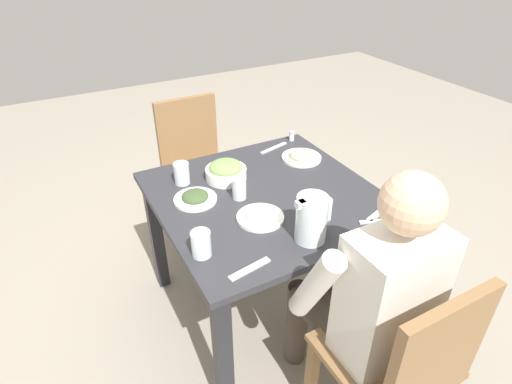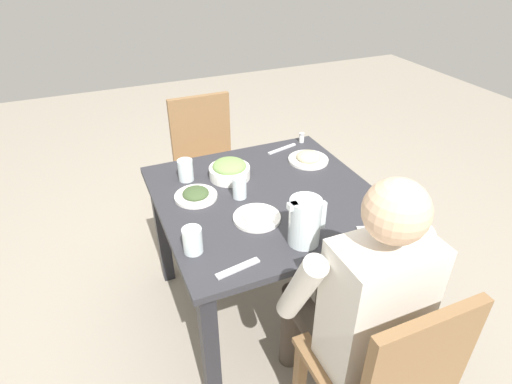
% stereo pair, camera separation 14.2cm
% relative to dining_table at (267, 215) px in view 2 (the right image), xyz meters
% --- Properties ---
extents(ground_plane, '(8.00, 8.00, 0.00)m').
position_rel_dining_table_xyz_m(ground_plane, '(0.00, 0.00, -0.60)').
color(ground_plane, gray).
extents(dining_table, '(0.96, 0.96, 0.71)m').
position_rel_dining_table_xyz_m(dining_table, '(0.00, 0.00, 0.00)').
color(dining_table, '#2D2D33').
rests_on(dining_table, ground_plane).
extents(chair_near, '(0.40, 0.40, 0.87)m').
position_rel_dining_table_xyz_m(chair_near, '(0.05, -0.83, -0.11)').
color(chair_near, olive).
rests_on(chair_near, ground_plane).
extents(chair_far, '(0.40, 0.40, 0.87)m').
position_rel_dining_table_xyz_m(chair_far, '(-0.03, 0.83, -0.11)').
color(chair_far, olive).
rests_on(chair_far, ground_plane).
extents(diner_near, '(0.48, 0.53, 1.17)m').
position_rel_dining_table_xyz_m(diner_near, '(0.05, -0.63, 0.04)').
color(diner_near, silver).
rests_on(diner_near, ground_plane).
extents(water_pitcher, '(0.16, 0.12, 0.19)m').
position_rel_dining_table_xyz_m(water_pitcher, '(-0.01, -0.35, 0.20)').
color(water_pitcher, silver).
rests_on(water_pitcher, dining_table).
extents(salad_bowl, '(0.19, 0.19, 0.09)m').
position_rel_dining_table_xyz_m(salad_bowl, '(-0.10, 0.21, 0.15)').
color(salad_bowl, white).
rests_on(salad_bowl, dining_table).
extents(plate_dolmas, '(0.19, 0.19, 0.04)m').
position_rel_dining_table_xyz_m(plate_dolmas, '(-0.30, 0.10, 0.12)').
color(plate_dolmas, white).
rests_on(plate_dolmas, dining_table).
extents(plate_yoghurt, '(0.20, 0.20, 0.04)m').
position_rel_dining_table_xyz_m(plate_yoghurt, '(-0.11, -0.15, 0.12)').
color(plate_yoghurt, white).
rests_on(plate_yoghurt, dining_table).
extents(plate_beans, '(0.20, 0.20, 0.05)m').
position_rel_dining_table_xyz_m(plate_beans, '(0.33, 0.21, 0.13)').
color(plate_beans, white).
rests_on(plate_beans, dining_table).
extents(water_glass_by_pitcher, '(0.07, 0.07, 0.10)m').
position_rel_dining_table_xyz_m(water_glass_by_pitcher, '(-0.30, 0.27, 0.16)').
color(water_glass_by_pitcher, silver).
rests_on(water_glass_by_pitcher, dining_table).
extents(water_glass_center, '(0.06, 0.06, 0.10)m').
position_rel_dining_table_xyz_m(water_glass_center, '(-0.12, 0.03, 0.16)').
color(water_glass_center, silver).
rests_on(water_glass_center, dining_table).
extents(water_glass_far_right, '(0.07, 0.07, 0.10)m').
position_rel_dining_table_xyz_m(water_glass_far_right, '(-0.41, -0.24, 0.16)').
color(water_glass_far_right, silver).
rests_on(water_glass_far_right, dining_table).
extents(salt_shaker, '(0.03, 0.03, 0.05)m').
position_rel_dining_table_xyz_m(salt_shaker, '(0.40, 0.42, 0.14)').
color(salt_shaker, white).
rests_on(salt_shaker, dining_table).
extents(fork_near, '(0.17, 0.05, 0.01)m').
position_rel_dining_table_xyz_m(fork_near, '(-0.29, -0.40, 0.11)').
color(fork_near, silver).
rests_on(fork_near, dining_table).
extents(knife_near, '(0.18, 0.08, 0.01)m').
position_rel_dining_table_xyz_m(knife_near, '(0.31, -0.40, 0.11)').
color(knife_near, silver).
rests_on(knife_near, dining_table).
extents(fork_far, '(0.17, 0.08, 0.01)m').
position_rel_dining_table_xyz_m(fork_far, '(0.35, -0.35, 0.11)').
color(fork_far, silver).
rests_on(fork_far, dining_table).
extents(knife_far, '(0.18, 0.06, 0.01)m').
position_rel_dining_table_xyz_m(knife_far, '(0.26, 0.38, 0.11)').
color(knife_far, silver).
rests_on(knife_far, dining_table).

